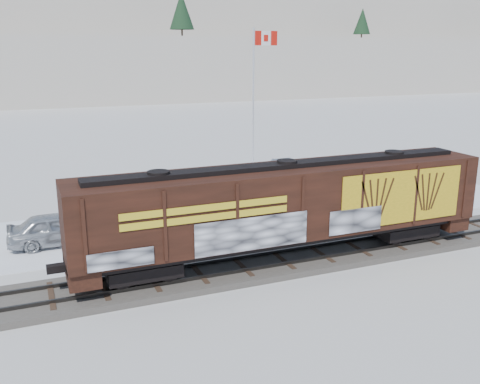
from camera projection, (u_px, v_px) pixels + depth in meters
name	position (u px, v px, depth m)	size (l,w,h in m)	color
ground	(281.00, 264.00, 24.54)	(500.00, 500.00, 0.00)	white
rail_track	(281.00, 261.00, 24.50)	(50.00, 3.40, 0.43)	#59544C
parking_strip	(224.00, 218.00, 31.24)	(40.00, 8.00, 0.03)	white
hillside	(53.00, 32.00, 145.79)	(360.00, 110.00, 93.00)	white
hopper_railcar	(286.00, 204.00, 23.86)	(19.13, 3.06, 4.33)	black
flagpole	(254.00, 127.00, 39.08)	(2.30, 0.90, 11.05)	silver
car_silver	(58.00, 229.00, 26.82)	(1.95, 4.84, 1.65)	#B3B6BA
car_white	(294.00, 195.00, 33.00)	(1.70, 4.89, 1.61)	white
car_dark	(292.00, 203.00, 31.62)	(2.10, 5.18, 1.50)	black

